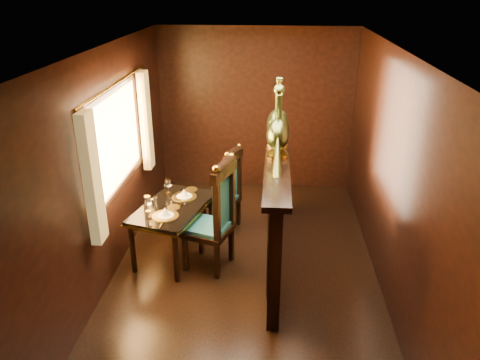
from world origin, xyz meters
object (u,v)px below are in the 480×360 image
at_px(dining_table, 173,210).
at_px(chair_left, 218,213).
at_px(peacock_left, 278,121).
at_px(chair_right, 228,188).
at_px(peacock_right, 278,111).

distance_m(dining_table, chair_left, 0.63).
height_order(chair_left, peacock_left, peacock_left).
distance_m(chair_right, peacock_right, 1.39).
distance_m(peacock_left, peacock_right, 0.34).
relative_size(chair_right, peacock_left, 1.49).
xyz_separation_m(dining_table, peacock_right, (1.21, 0.21, 1.17)).
height_order(peacock_left, peacock_right, peacock_right).
relative_size(dining_table, peacock_left, 1.60).
bearing_deg(peacock_left, peacock_right, 90.00).
xyz_separation_m(dining_table, chair_right, (0.60, 0.66, 0.02)).
relative_size(peacock_left, peacock_right, 0.96).
bearing_deg(dining_table, chair_left, -8.06).
height_order(dining_table, peacock_left, peacock_left).
bearing_deg(peacock_left, chair_left, -169.15).
bearing_deg(chair_right, chair_left, -71.21).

